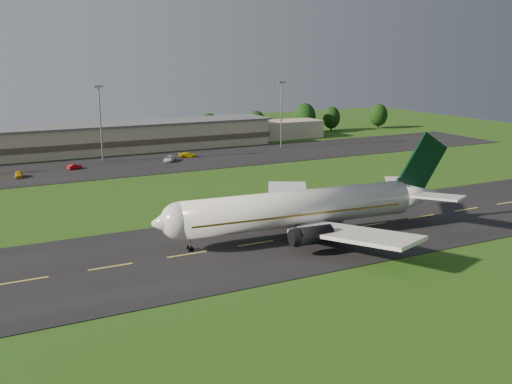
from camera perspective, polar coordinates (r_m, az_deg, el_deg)
name	(u,v)px	position (r m, az deg, el deg)	size (l,w,h in m)	color
ground	(187,255)	(83.16, -6.89, -6.27)	(360.00, 360.00, 0.00)	#244711
taxiway	(187,255)	(83.14, -6.89, -6.24)	(220.00, 30.00, 0.10)	black
apron	(90,168)	(150.77, -16.27, 2.28)	(260.00, 30.00, 0.10)	black
airliner	(303,208)	(89.66, 4.69, -1.63)	(51.29, 42.05, 15.57)	silver
terminal	(95,139)	(174.76, -15.78, 5.10)	(145.00, 16.00, 8.40)	#BFAE92
light_mast_centre	(100,115)	(157.69, -15.33, 7.48)	(2.40, 1.20, 20.35)	gray
light_mast_east	(281,106)	(176.92, 2.56, 8.54)	(2.40, 1.20, 20.35)	gray
tree_line	(189,126)	(193.23, -6.69, 6.61)	(198.66, 8.89, 11.02)	black
service_vehicle_a	(19,174)	(144.91, -22.66, 1.64)	(1.69, 4.21, 1.43)	#D4990C
service_vehicle_b	(74,167)	(150.75, -17.71, 2.44)	(1.32, 3.78, 1.24)	#A10A13
service_vehicle_c	(170,159)	(155.87, -8.64, 3.32)	(2.46, 5.33, 1.48)	silver
service_vehicle_d	(187,155)	(161.63, -6.87, 3.73)	(2.02, 4.98, 1.45)	#C7B50B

